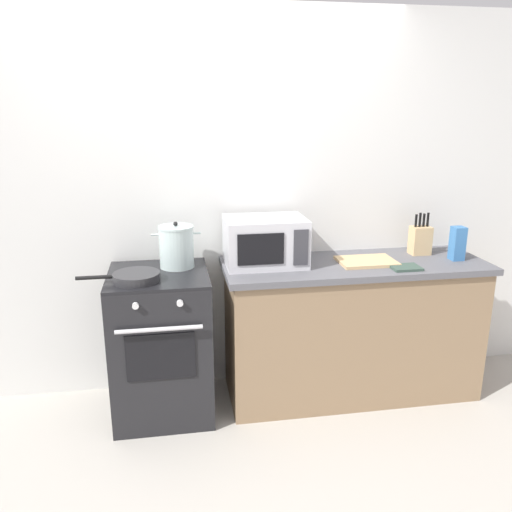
{
  "coord_description": "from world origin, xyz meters",
  "views": [
    {
      "loc": [
        -0.26,
        -2.43,
        1.88
      ],
      "look_at": [
        0.25,
        0.6,
        1.0
      ],
      "focal_mm": 36.46,
      "sensor_mm": 36.0,
      "label": 1
    }
  ],
  "objects_px": {
    "microwave": "(265,241)",
    "oven_mitt": "(405,267)",
    "stock_pot": "(177,247)",
    "knife_block": "(420,240)",
    "stove": "(162,343)",
    "pasta_box": "(457,243)",
    "cutting_board": "(367,261)",
    "frying_pan": "(135,277)"
  },
  "relations": [
    {
      "from": "pasta_box",
      "to": "stock_pot",
      "type": "bearing_deg",
      "value": 175.43
    },
    {
      "from": "microwave",
      "to": "oven_mitt",
      "type": "bearing_deg",
      "value": -15.85
    },
    {
      "from": "knife_block",
      "to": "oven_mitt",
      "type": "distance_m",
      "value": 0.39
    },
    {
      "from": "stove",
      "to": "knife_block",
      "type": "height_order",
      "value": "knife_block"
    },
    {
      "from": "microwave",
      "to": "stove",
      "type": "bearing_deg",
      "value": -173.26
    },
    {
      "from": "stove",
      "to": "pasta_box",
      "type": "height_order",
      "value": "pasta_box"
    },
    {
      "from": "knife_block",
      "to": "pasta_box",
      "type": "xyz_separation_m",
      "value": [
        0.17,
        -0.17,
        0.01
      ]
    },
    {
      "from": "stock_pot",
      "to": "pasta_box",
      "type": "xyz_separation_m",
      "value": [
        1.8,
        -0.14,
        -0.02
      ]
    },
    {
      "from": "microwave",
      "to": "pasta_box",
      "type": "xyz_separation_m",
      "value": [
        1.25,
        -0.11,
        -0.04
      ]
    },
    {
      "from": "stove",
      "to": "knife_block",
      "type": "distance_m",
      "value": 1.84
    },
    {
      "from": "stove",
      "to": "microwave",
      "type": "bearing_deg",
      "value": 6.74
    },
    {
      "from": "frying_pan",
      "to": "oven_mitt",
      "type": "height_order",
      "value": "frying_pan"
    },
    {
      "from": "microwave",
      "to": "frying_pan",
      "type": "bearing_deg",
      "value": -165.53
    },
    {
      "from": "stock_pot",
      "to": "frying_pan",
      "type": "relative_size",
      "value": 0.64
    },
    {
      "from": "frying_pan",
      "to": "microwave",
      "type": "distance_m",
      "value": 0.83
    },
    {
      "from": "stove",
      "to": "oven_mitt",
      "type": "xyz_separation_m",
      "value": [
        1.51,
        -0.16,
        0.47
      ]
    },
    {
      "from": "stock_pot",
      "to": "cutting_board",
      "type": "bearing_deg",
      "value": -5.44
    },
    {
      "from": "oven_mitt",
      "to": "cutting_board",
      "type": "bearing_deg",
      "value": 139.93
    },
    {
      "from": "stock_pot",
      "to": "oven_mitt",
      "type": "bearing_deg",
      "value": -11.16
    },
    {
      "from": "cutting_board",
      "to": "knife_block",
      "type": "bearing_deg",
      "value": 18.05
    },
    {
      "from": "oven_mitt",
      "to": "knife_block",
      "type": "bearing_deg",
      "value": 51.42
    },
    {
      "from": "frying_pan",
      "to": "knife_block",
      "type": "height_order",
      "value": "knife_block"
    },
    {
      "from": "cutting_board",
      "to": "stove",
      "type": "bearing_deg",
      "value": -179.95
    },
    {
      "from": "stock_pot",
      "to": "cutting_board",
      "type": "xyz_separation_m",
      "value": [
        1.2,
        -0.11,
        -0.12
      ]
    },
    {
      "from": "stove",
      "to": "microwave",
      "type": "distance_m",
      "value": 0.91
    },
    {
      "from": "stove",
      "to": "cutting_board",
      "type": "xyz_separation_m",
      "value": [
        1.32,
        0.0,
        0.47
      ]
    },
    {
      "from": "stock_pot",
      "to": "knife_block",
      "type": "height_order",
      "value": "stock_pot"
    },
    {
      "from": "frying_pan",
      "to": "oven_mitt",
      "type": "distance_m",
      "value": 1.63
    },
    {
      "from": "stove",
      "to": "oven_mitt",
      "type": "relative_size",
      "value": 5.11
    },
    {
      "from": "stock_pot",
      "to": "frying_pan",
      "type": "bearing_deg",
      "value": -135.24
    },
    {
      "from": "cutting_board",
      "to": "oven_mitt",
      "type": "height_order",
      "value": "cutting_board"
    },
    {
      "from": "pasta_box",
      "to": "oven_mitt",
      "type": "relative_size",
      "value": 1.22
    },
    {
      "from": "stock_pot",
      "to": "microwave",
      "type": "height_order",
      "value": "microwave"
    },
    {
      "from": "frying_pan",
      "to": "oven_mitt",
      "type": "xyz_separation_m",
      "value": [
        1.63,
        -0.03,
        -0.02
      ]
    },
    {
      "from": "stock_pot",
      "to": "oven_mitt",
      "type": "height_order",
      "value": "stock_pot"
    },
    {
      "from": "frying_pan",
      "to": "stock_pot",
      "type": "bearing_deg",
      "value": 44.76
    },
    {
      "from": "oven_mitt",
      "to": "frying_pan",
      "type": "bearing_deg",
      "value": 178.84
    },
    {
      "from": "microwave",
      "to": "knife_block",
      "type": "height_order",
      "value": "microwave"
    },
    {
      "from": "stove",
      "to": "frying_pan",
      "type": "bearing_deg",
      "value": -134.56
    },
    {
      "from": "microwave",
      "to": "knife_block",
      "type": "relative_size",
      "value": 1.75
    },
    {
      "from": "frying_pan",
      "to": "microwave",
      "type": "bearing_deg",
      "value": 14.47
    },
    {
      "from": "microwave",
      "to": "cutting_board",
      "type": "bearing_deg",
      "value": -6.86
    }
  ]
}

